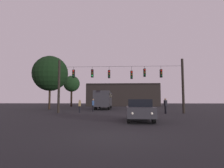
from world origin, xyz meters
TOP-DOWN VIEW (x-y plane):
  - ground_plane at (0.00, 24.50)m, footprint 168.00×168.00m
  - overhead_signal_span at (-0.06, 15.02)m, footprint 14.82×0.44m
  - city_bus at (-3.08, 27.10)m, footprint 2.75×11.05m
  - car_near_right at (1.54, 6.28)m, footprint 1.84×4.35m
  - pedestrian_crossing_left at (2.18, 14.91)m, footprint 0.31×0.40m
  - pedestrian_crossing_center at (-4.86, 15.65)m, footprint 0.26×0.37m
  - pedestrian_crossing_right at (-3.57, 17.74)m, footprint 0.33×0.41m
  - pedestrian_near_bus at (5.08, 14.30)m, footprint 0.35×0.42m
  - corner_building at (0.31, 48.58)m, footprint 19.34×11.70m
  - tree_left_silhouette at (-12.64, 40.70)m, footprint 4.08×4.08m
  - tree_behind_building at (-11.90, 24.21)m, footprint 5.92×5.92m

SIDE VIEW (x-z plane):
  - ground_plane at x=0.00m, z-range 0.00..0.00m
  - car_near_right at x=1.54m, z-range 0.04..1.56m
  - pedestrian_crossing_center at x=-4.86m, z-range 0.09..1.65m
  - pedestrian_crossing_left at x=2.18m, z-range 0.10..1.70m
  - pedestrian_crossing_right at x=-3.57m, z-range 0.11..1.79m
  - pedestrian_near_bus at x=5.08m, z-range 0.11..1.82m
  - city_bus at x=-3.08m, z-range 0.37..3.37m
  - corner_building at x=0.31m, z-range 0.00..6.00m
  - overhead_signal_span at x=-0.06m, z-range 0.57..6.87m
  - tree_left_silhouette at x=-12.64m, z-range 1.81..9.62m
  - tree_behind_building at x=-11.90m, z-range 1.53..10.53m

